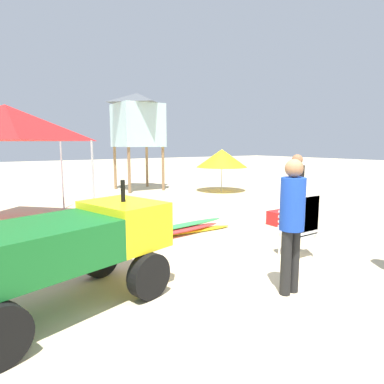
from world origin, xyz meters
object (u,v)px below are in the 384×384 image
object	(u,v)px
stacked_plastic_chairs	(303,219)
popup_canopy	(6,123)
beach_umbrella_left	(222,158)
lifeguard_tower	(138,120)
lifeguard_near_left	(296,189)
cooler_box	(279,218)
lifeguard_near_right	(292,217)
surfboard_pile	(184,229)
utility_cart	(70,244)

from	to	relation	value
stacked_plastic_chairs	popup_canopy	distance (m)	6.95
popup_canopy	beach_umbrella_left	xyz separation A→B (m)	(8.02, 1.84, -1.08)
popup_canopy	lifeguard_tower	xyz separation A→B (m)	(5.32, 4.24, 0.52)
lifeguard_near_left	beach_umbrella_left	xyz separation A→B (m)	(2.99, 6.24, 0.37)
beach_umbrella_left	cooler_box	size ratio (longest dim) A/B	3.98
popup_canopy	beach_umbrella_left	size ratio (longest dim) A/B	1.45
stacked_plastic_chairs	cooler_box	distance (m)	2.53
stacked_plastic_chairs	lifeguard_near_left	distance (m)	1.56
lifeguard_near_right	lifeguard_tower	distance (m)	11.01
lifeguard_near_right	popup_canopy	size ratio (longest dim) A/B	0.58
surfboard_pile	cooler_box	distance (m)	2.52
beach_umbrella_left	lifeguard_tower	bearing A→B (deg)	138.33
popup_canopy	lifeguard_tower	size ratio (longest dim) A/B	0.75
lifeguard_near_right	cooler_box	bearing A→B (deg)	43.49
stacked_plastic_chairs	lifeguard_near_left	bearing A→B (deg)	43.52
beach_umbrella_left	stacked_plastic_chairs	bearing A→B (deg)	-119.31
surfboard_pile	lifeguard_near_right	size ratio (longest dim) A/B	1.37
lifeguard_near_left	cooler_box	world-z (taller)	lifeguard_near_left
surfboard_pile	lifeguard_near_left	size ratio (longest dim) A/B	1.39
utility_cart	lifeguard_near_right	xyz separation A→B (m)	(2.50, -1.24, 0.26)
lifeguard_tower	lifeguard_near_right	bearing A→B (deg)	-104.29
stacked_plastic_chairs	popup_canopy	bearing A→B (deg)	125.75
utility_cart	beach_umbrella_left	size ratio (longest dim) A/B	1.29
popup_canopy	cooler_box	bearing A→B (deg)	-32.83
lifeguard_tower	popup_canopy	bearing A→B (deg)	-141.46
lifeguard_near_left	lifeguard_tower	size ratio (longest dim) A/B	0.43
utility_cart	lifeguard_tower	bearing A→B (deg)	60.80
lifeguard_near_left	lifeguard_tower	xyz separation A→B (m)	(0.29, 8.64, 1.98)
lifeguard_near_left	beach_umbrella_left	distance (m)	6.93
lifeguard_tower	cooler_box	xyz separation A→B (m)	(0.18, -7.79, -2.83)
stacked_plastic_chairs	lifeguard_near_left	xyz separation A→B (m)	(1.10, 1.05, 0.33)
utility_cart	lifeguard_tower	distance (m)	10.84
lifeguard_near_left	lifeguard_near_right	distance (m)	3.02
lifeguard_tower	beach_umbrella_left	size ratio (longest dim) A/B	1.92
utility_cart	beach_umbrella_left	bearing A→B (deg)	41.06
lifeguard_near_left	lifeguard_near_right	size ratio (longest dim) A/B	0.99
utility_cart	cooler_box	xyz separation A→B (m)	(5.36, 1.47, -0.61)
utility_cart	cooler_box	world-z (taller)	utility_cart
lifeguard_near_right	utility_cart	bearing A→B (deg)	153.63
stacked_plastic_chairs	utility_cart	bearing A→B (deg)	173.48
stacked_plastic_chairs	lifeguard_near_right	distance (m)	1.55
surfboard_pile	lifeguard_near_left	bearing A→B (deg)	-35.04
utility_cart	cooler_box	bearing A→B (deg)	15.36
utility_cart	lifeguard_near_right	distance (m)	2.80
stacked_plastic_chairs	lifeguard_tower	size ratio (longest dim) A/B	0.29
surfboard_pile	beach_umbrella_left	world-z (taller)	beach_umbrella_left
utility_cart	stacked_plastic_chairs	world-z (taller)	utility_cart
popup_canopy	lifeguard_tower	world-z (taller)	lifeguard_tower
lifeguard_tower	lifeguard_near_left	bearing A→B (deg)	-91.92
surfboard_pile	cooler_box	world-z (taller)	cooler_box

